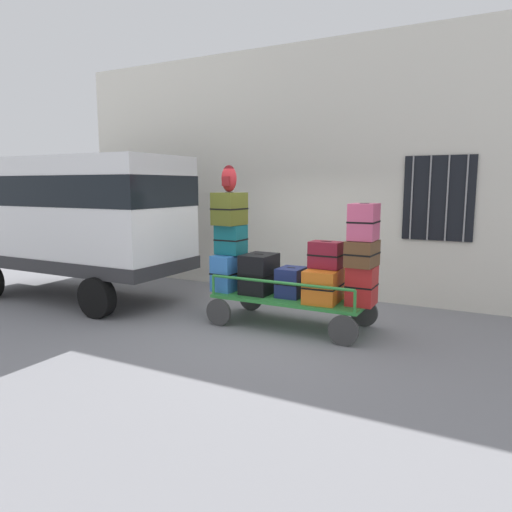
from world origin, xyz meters
name	(u,v)px	position (x,y,z in m)	size (l,w,h in m)	color
ground_plane	(271,322)	(0.00, 0.00, 0.00)	(40.00, 40.00, 0.00)	gray
building_wall	(325,172)	(0.01, 2.38, 2.50)	(12.00, 0.38, 5.00)	silver
van	(74,213)	(-4.22, -0.24, 1.69)	(4.67, 1.94, 2.75)	white
luggage_cart	(291,302)	(0.36, -0.02, 0.40)	(2.50, 1.13, 0.49)	#2D8438
cart_railing	(292,279)	(0.36, -0.02, 0.76)	(2.38, 0.99, 0.33)	#2D8438
suitcase_left_bottom	(229,272)	(-0.76, -0.06, 0.78)	(0.42, 0.66, 0.60)	#3372C6
suitcase_left_middle	(231,239)	(-0.76, 0.00, 1.33)	(0.44, 0.42, 0.49)	#0F5960
suitcase_left_top	(229,209)	(-0.76, -0.04, 1.84)	(0.47, 0.55, 0.54)	#4C5119
suitcase_midleft_bottom	(259,274)	(-0.20, -0.05, 0.81)	(0.48, 0.62, 0.65)	black
suitcase_center_bottom	(291,282)	(0.36, -0.04, 0.72)	(0.39, 0.49, 0.47)	navy
suitcase_midright_bottom	(325,284)	(0.92, -0.03, 0.73)	(0.53, 0.87, 0.50)	orange
suitcase_midright_middle	(326,255)	(0.92, -0.03, 1.19)	(0.49, 0.34, 0.41)	maroon
suitcase_right_bottom	(362,285)	(1.49, -0.02, 0.77)	(0.41, 0.46, 0.58)	#B21E1E
suitcase_right_middle	(362,253)	(1.49, -0.06, 1.25)	(0.42, 0.53, 0.38)	brown
suitcase_right_top	(364,222)	(1.49, -0.03, 1.71)	(0.39, 0.49, 0.53)	#CC4C72
backpack	(229,179)	(-0.79, 0.00, 2.34)	(0.27, 0.22, 0.44)	maroon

